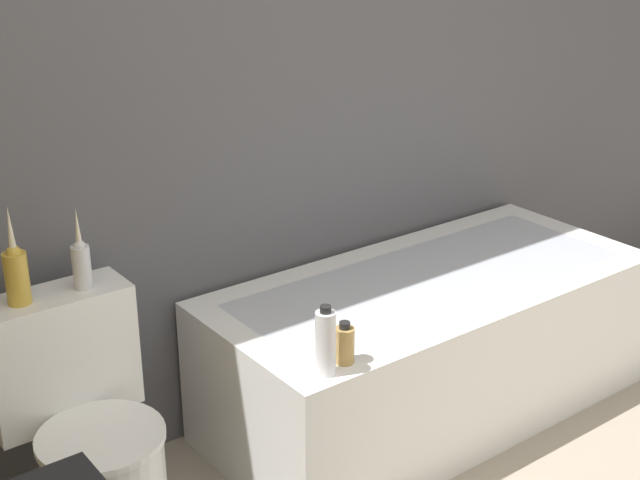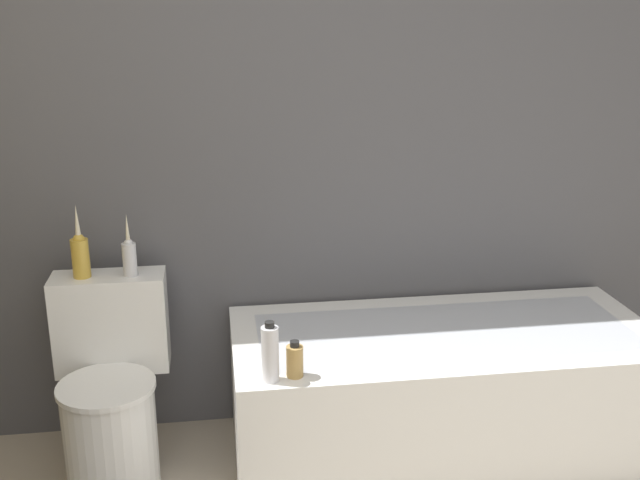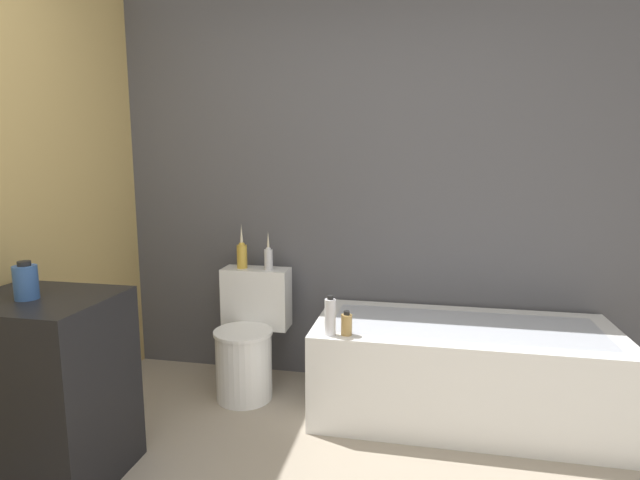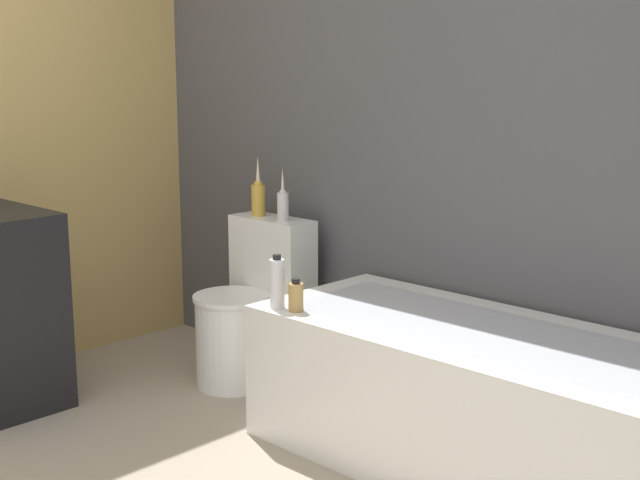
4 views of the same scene
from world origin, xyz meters
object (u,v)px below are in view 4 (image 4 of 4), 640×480
at_px(toilet, 248,309).
at_px(vase_silver, 283,203).
at_px(shampoo_bottle_short, 296,296).
at_px(vase_gold, 258,196).
at_px(shampoo_bottle_tall, 277,283).
at_px(bathtub, 469,398).

relative_size(toilet, vase_silver, 3.09).
relative_size(vase_silver, shampoo_bottle_short, 1.89).
distance_m(vase_gold, vase_silver, 0.18).
bearing_deg(shampoo_bottle_tall, vase_silver, 134.27).
distance_m(bathtub, vase_gold, 1.51).
xyz_separation_m(vase_silver, shampoo_bottle_short, (0.57, -0.48, -0.24)).
xyz_separation_m(vase_gold, shampoo_bottle_short, (0.76, -0.49, -0.26)).
bearing_deg(toilet, bathtub, -2.40).
distance_m(bathtub, toilet, 1.29).
relative_size(shampoo_bottle_tall, shampoo_bottle_short, 1.65).
bearing_deg(shampoo_bottle_short, shampoo_bottle_tall, -166.93).
bearing_deg(shampoo_bottle_tall, toilet, 148.52).
height_order(toilet, shampoo_bottle_tall, toilet).
height_order(vase_gold, vase_silver, vase_gold).
height_order(bathtub, shampoo_bottle_short, shampoo_bottle_short).
distance_m(vase_silver, shampoo_bottle_short, 0.79).
relative_size(bathtub, shampoo_bottle_short, 12.69).
height_order(toilet, vase_gold, vase_gold).
distance_m(bathtub, vase_silver, 1.34).
bearing_deg(bathtub, shampoo_bottle_tall, -156.79).
xyz_separation_m(toilet, shampoo_bottle_short, (0.66, -0.34, 0.25)).
distance_m(bathtub, shampoo_bottle_tall, 0.85).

